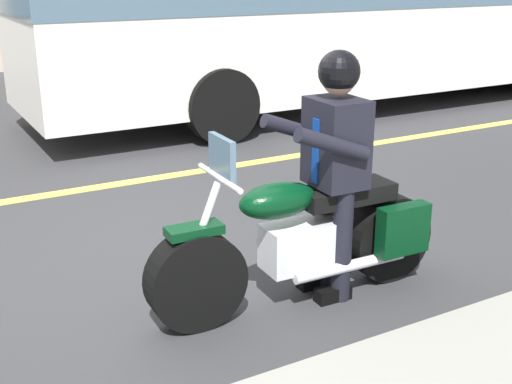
% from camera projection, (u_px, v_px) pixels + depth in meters
% --- Properties ---
extents(ground_plane, '(80.00, 80.00, 0.00)m').
position_uv_depth(ground_plane, '(143.00, 261.00, 5.31)').
color(ground_plane, '#333335').
extents(lane_center_stripe, '(60.00, 0.16, 0.01)m').
position_uv_depth(lane_center_stripe, '(77.00, 191.00, 6.96)').
color(lane_center_stripe, '#E5DB4C').
rests_on(lane_center_stripe, ground_plane).
extents(motorcycle_main, '(2.21, 0.62, 1.26)m').
position_uv_depth(motorcycle_main, '(308.00, 239.00, 4.58)').
color(motorcycle_main, black).
rests_on(motorcycle_main, ground_plane).
extents(rider_main, '(0.63, 0.56, 1.74)m').
position_uv_depth(rider_main, '(334.00, 155.00, 4.48)').
color(rider_main, black).
rests_on(rider_main, ground_plane).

